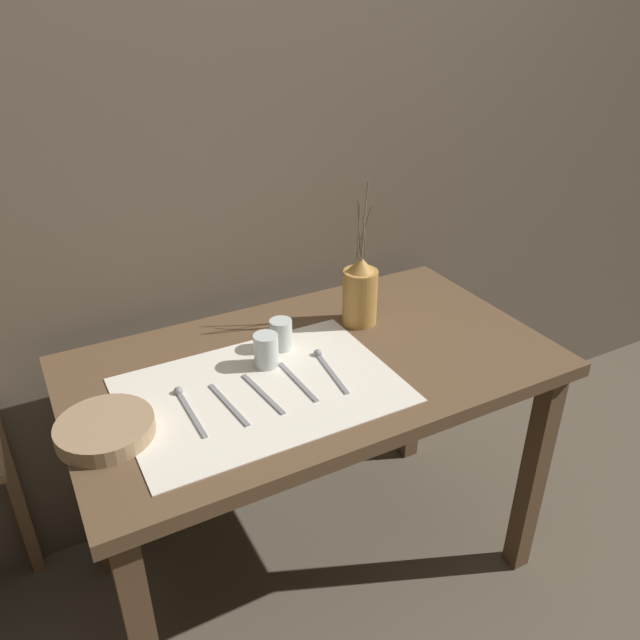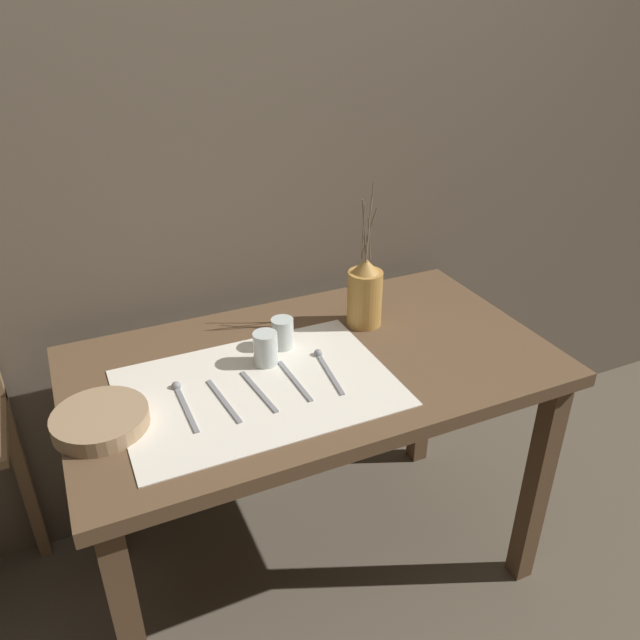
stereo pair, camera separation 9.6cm
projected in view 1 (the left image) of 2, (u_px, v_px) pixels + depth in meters
ground_plane at (314, 562)px, 2.08m from camera, size 12.00×12.00×0.00m
stone_wall_back at (238, 172)px, 1.88m from camera, size 7.00×0.06×2.40m
wooden_table at (313, 393)px, 1.75m from camera, size 1.31×0.74×0.80m
linen_cloth at (261, 390)px, 1.57m from camera, size 0.68×0.47×0.00m
pitcher_with_flowers at (360, 293)px, 1.84m from camera, size 0.10×0.10×0.43m
wooden_bowl at (105, 429)px, 1.41m from camera, size 0.22×0.22×0.04m
glass_tumbler_near at (266, 350)px, 1.65m from camera, size 0.07×0.07×0.09m
glass_tumbler_far at (281, 334)px, 1.73m from camera, size 0.06×0.06×0.09m
spoon_outer at (183, 400)px, 1.53m from camera, size 0.02×0.21×0.02m
fork_inner at (228, 404)px, 1.51m from camera, size 0.03×0.20×0.00m
knife_center at (263, 394)px, 1.55m from camera, size 0.03×0.20×0.00m
fork_outer at (298, 381)px, 1.60m from camera, size 0.02×0.20×0.00m
spoon_inner at (323, 361)px, 1.68m from camera, size 0.04×0.21×0.02m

